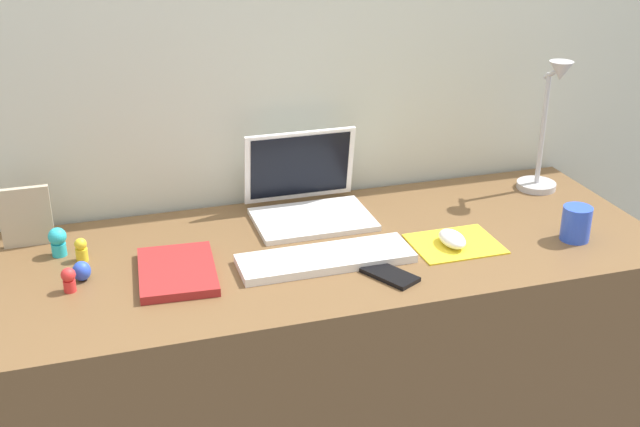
{
  "coord_description": "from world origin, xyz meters",
  "views": [
    {
      "loc": [
        -0.49,
        -1.67,
        1.61
      ],
      "look_at": [
        0.02,
        0.0,
        0.83
      ],
      "focal_mm": 45.1,
      "sensor_mm": 36.0,
      "label": 1
    }
  ],
  "objects_px": {
    "keyboard": "(326,258)",
    "mouse": "(452,239)",
    "laptop": "(307,195)",
    "cell_phone": "(390,275)",
    "desk_lamp": "(547,130)",
    "toy_figurine_yellow": "(81,249)",
    "picture_frame": "(26,217)",
    "toy_figurine_red": "(69,279)",
    "notebook_pad": "(177,271)",
    "toy_figurine_blue": "(82,270)",
    "toy_figurine_cyan": "(58,241)",
    "coffee_mug": "(576,223)"
  },
  "relations": [
    {
      "from": "keyboard",
      "to": "toy_figurine_red",
      "type": "distance_m",
      "value": 0.57
    },
    {
      "from": "cell_phone",
      "to": "desk_lamp",
      "type": "bearing_deg",
      "value": 1.99
    },
    {
      "from": "picture_frame",
      "to": "toy_figurine_red",
      "type": "distance_m",
      "value": 0.28
    },
    {
      "from": "toy_figurine_red",
      "to": "cell_phone",
      "type": "bearing_deg",
      "value": -11.74
    },
    {
      "from": "picture_frame",
      "to": "toy_figurine_blue",
      "type": "bearing_deg",
      "value": -61.86
    },
    {
      "from": "keyboard",
      "to": "cell_phone",
      "type": "xyz_separation_m",
      "value": [
        0.12,
        -0.11,
        -0.01
      ]
    },
    {
      "from": "coffee_mug",
      "to": "toy_figurine_red",
      "type": "height_order",
      "value": "coffee_mug"
    },
    {
      "from": "laptop",
      "to": "cell_phone",
      "type": "distance_m",
      "value": 0.4
    },
    {
      "from": "cell_phone",
      "to": "notebook_pad",
      "type": "height_order",
      "value": "notebook_pad"
    },
    {
      "from": "picture_frame",
      "to": "mouse",
      "type": "bearing_deg",
      "value": -17.61
    },
    {
      "from": "coffee_mug",
      "to": "picture_frame",
      "type": "bearing_deg",
      "value": 164.23
    },
    {
      "from": "desk_lamp",
      "to": "toy_figurine_blue",
      "type": "distance_m",
      "value": 1.28
    },
    {
      "from": "keyboard",
      "to": "mouse",
      "type": "relative_size",
      "value": 4.27
    },
    {
      "from": "laptop",
      "to": "toy_figurine_yellow",
      "type": "bearing_deg",
      "value": -169.84
    },
    {
      "from": "desk_lamp",
      "to": "laptop",
      "type": "bearing_deg",
      "value": 176.43
    },
    {
      "from": "coffee_mug",
      "to": "toy_figurine_yellow",
      "type": "relative_size",
      "value": 1.53
    },
    {
      "from": "desk_lamp",
      "to": "picture_frame",
      "type": "height_order",
      "value": "desk_lamp"
    },
    {
      "from": "notebook_pad",
      "to": "toy_figurine_yellow",
      "type": "height_order",
      "value": "toy_figurine_yellow"
    },
    {
      "from": "keyboard",
      "to": "toy_figurine_yellow",
      "type": "bearing_deg",
      "value": 161.96
    },
    {
      "from": "picture_frame",
      "to": "laptop",
      "type": "bearing_deg",
      "value": -1.57
    },
    {
      "from": "laptop",
      "to": "toy_figurine_cyan",
      "type": "xyz_separation_m",
      "value": [
        -0.63,
        -0.06,
        -0.02
      ]
    },
    {
      "from": "notebook_pad",
      "to": "toy_figurine_red",
      "type": "height_order",
      "value": "toy_figurine_red"
    },
    {
      "from": "coffee_mug",
      "to": "toy_figurine_cyan",
      "type": "relative_size",
      "value": 1.22
    },
    {
      "from": "desk_lamp",
      "to": "toy_figurine_yellow",
      "type": "relative_size",
      "value": 6.63
    },
    {
      "from": "desk_lamp",
      "to": "notebook_pad",
      "type": "bearing_deg",
      "value": -169.21
    },
    {
      "from": "laptop",
      "to": "toy_figurine_cyan",
      "type": "relative_size",
      "value": 4.22
    },
    {
      "from": "keyboard",
      "to": "desk_lamp",
      "type": "distance_m",
      "value": 0.77
    },
    {
      "from": "laptop",
      "to": "coffee_mug",
      "type": "height_order",
      "value": "laptop"
    },
    {
      "from": "notebook_pad",
      "to": "toy_figurine_yellow",
      "type": "distance_m",
      "value": 0.25
    },
    {
      "from": "toy_figurine_red",
      "to": "laptop",
      "type": "bearing_deg",
      "value": 22.04
    },
    {
      "from": "keyboard",
      "to": "coffee_mug",
      "type": "distance_m",
      "value": 0.63
    },
    {
      "from": "picture_frame",
      "to": "coffee_mug",
      "type": "xyz_separation_m",
      "value": [
        1.29,
        -0.36,
        -0.03
      ]
    },
    {
      "from": "laptop",
      "to": "toy_figurine_red",
      "type": "distance_m",
      "value": 0.66
    },
    {
      "from": "toy_figurine_yellow",
      "to": "toy_figurine_red",
      "type": "distance_m",
      "value": 0.15
    },
    {
      "from": "picture_frame",
      "to": "toy_figurine_yellow",
      "type": "relative_size",
      "value": 2.64
    },
    {
      "from": "keyboard",
      "to": "coffee_mug",
      "type": "height_order",
      "value": "coffee_mug"
    },
    {
      "from": "picture_frame",
      "to": "toy_figurine_blue",
      "type": "height_order",
      "value": "picture_frame"
    },
    {
      "from": "desk_lamp",
      "to": "toy_figurine_yellow",
      "type": "height_order",
      "value": "desk_lamp"
    },
    {
      "from": "notebook_pad",
      "to": "picture_frame",
      "type": "distance_m",
      "value": 0.42
    },
    {
      "from": "desk_lamp",
      "to": "toy_figurine_red",
      "type": "xyz_separation_m",
      "value": [
        -1.28,
        -0.2,
        -0.15
      ]
    },
    {
      "from": "toy_figurine_red",
      "to": "picture_frame",
      "type": "bearing_deg",
      "value": 108.44
    },
    {
      "from": "laptop",
      "to": "notebook_pad",
      "type": "relative_size",
      "value": 1.25
    },
    {
      "from": "laptop",
      "to": "keyboard",
      "type": "distance_m",
      "value": 0.29
    },
    {
      "from": "toy_figurine_red",
      "to": "toy_figurine_blue",
      "type": "bearing_deg",
      "value": 60.37
    },
    {
      "from": "mouse",
      "to": "cell_phone",
      "type": "bearing_deg",
      "value": -153.85
    },
    {
      "from": "laptop",
      "to": "picture_frame",
      "type": "height_order",
      "value": "laptop"
    },
    {
      "from": "picture_frame",
      "to": "toy_figurine_yellow",
      "type": "xyz_separation_m",
      "value": [
        0.12,
        -0.12,
        -0.05
      ]
    },
    {
      "from": "laptop",
      "to": "cell_phone",
      "type": "bearing_deg",
      "value": -78.27
    },
    {
      "from": "laptop",
      "to": "toy_figurine_cyan",
      "type": "height_order",
      "value": "laptop"
    },
    {
      "from": "mouse",
      "to": "cell_phone",
      "type": "distance_m",
      "value": 0.22
    }
  ]
}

